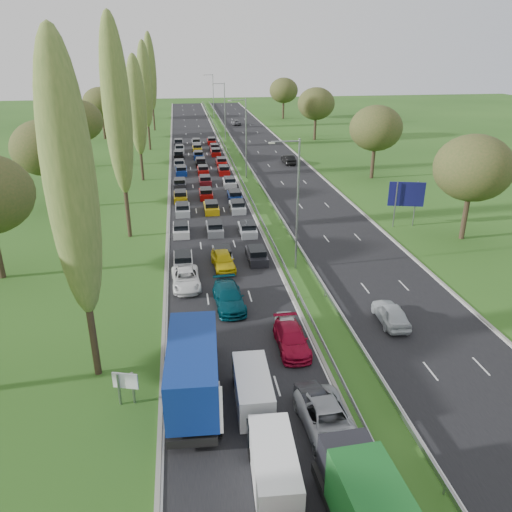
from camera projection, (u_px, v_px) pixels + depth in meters
ground at (245, 175)px, 80.39m from camera, size 260.00×260.00×0.00m
near_carriageway at (202, 173)px, 81.74m from camera, size 10.50×215.00×0.04m
far_carriageway at (283, 170)px, 83.60m from camera, size 10.50×215.00×0.04m
central_reservation at (243, 168)px, 82.46m from camera, size 2.36×215.00×0.32m
lamp_columns at (246, 139)px, 76.24m from camera, size 0.18×140.18×12.00m
poplar_row at (130, 105)px, 62.59m from camera, size 2.80×127.80×22.44m
woodland_left at (37, 153)px, 57.93m from camera, size 8.00×166.00×11.10m
woodland_right at (398, 137)px, 67.94m from camera, size 8.00×153.00×11.10m
traffic_queue_fill at (203, 178)px, 76.96m from camera, size 9.09×67.39×0.80m
near_car_2 at (186, 279)px, 42.90m from camera, size 2.54×5.19×1.42m
near_car_7 at (229, 297)px, 39.59m from camera, size 2.50×5.57×1.59m
near_car_8 at (223, 260)px, 46.40m from camera, size 2.25×4.83×1.60m
near_car_9 at (315, 406)px, 27.80m from camera, size 1.68×4.05×1.30m
near_car_10 at (329, 421)px, 26.51m from camera, size 2.89×5.74×1.56m
near_car_11 at (292, 339)px, 34.07m from camera, size 2.06×4.98×1.44m
near_car_12 at (288, 328)px, 35.50m from camera, size 1.81×3.99×1.33m
far_car_0 at (391, 313)px, 37.21m from camera, size 2.02×4.61×1.54m
far_car_1 at (288, 159)px, 87.59m from camera, size 1.87×4.80×1.56m
far_car_2 at (236, 122)px, 130.83m from camera, size 2.25×4.78×1.32m
blue_lorry at (193, 366)px, 28.83m from camera, size 2.73×9.83×4.15m
white_van_front at (273, 463)px, 23.53m from camera, size 2.00×5.10×2.05m
white_van_rear at (252, 387)px, 28.82m from camera, size 1.96×5.00×2.01m
info_sign at (126, 384)px, 28.52m from camera, size 1.46×0.53×2.10m
direction_sign at (406, 196)px, 56.22m from camera, size 3.90×1.09×5.20m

